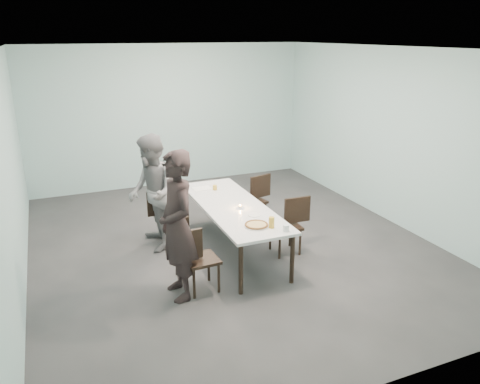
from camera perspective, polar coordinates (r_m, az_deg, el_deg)
name	(u,v)px	position (r m, az deg, el deg)	size (l,w,h in m)	color
ground	(231,244)	(7.53, -1.14, -6.34)	(7.00, 7.00, 0.00)	#333335
room_shell	(230,118)	(6.91, -1.25, 9.03)	(6.02, 7.02, 3.01)	#A2CBCC
table	(233,209)	(7.04, -0.91, -2.04)	(0.92, 2.61, 0.75)	white
chair_near_left	(195,256)	(6.06, -5.49, -7.76)	(0.62, 0.44, 0.87)	black
chair_far_left	(168,212)	(7.52, -8.80, -2.43)	(0.62, 0.43, 0.87)	black
chair_near_right	(290,221)	(7.13, 6.16, -3.55)	(0.62, 0.43, 0.87)	black
chair_far_right	(255,197)	(8.13, 1.89, -0.56)	(0.65, 0.51, 0.87)	black
diner_near	(177,226)	(5.80, -7.66, -4.15)	(0.70, 0.46, 1.91)	black
diner_far	(152,193)	(7.22, -10.68, -0.13)	(0.87, 0.68, 1.79)	slate
pizza	(256,225)	(6.27, 2.02, -4.03)	(0.34, 0.34, 0.04)	white
side_plate	(254,215)	(6.64, 1.76, -2.82)	(0.18, 0.18, 0.01)	white
beer_glass	(272,223)	(6.21, 3.87, -3.73)	(0.08, 0.08, 0.15)	gold
water_tumbler	(286,228)	(6.13, 5.62, -4.39)	(0.08, 0.08, 0.09)	silver
tealight	(240,207)	(6.89, 0.03, -1.84)	(0.06, 0.06, 0.05)	silver
amber_tumbler	(215,188)	(7.70, -3.09, 0.55)	(0.07, 0.07, 0.08)	gold
menu	(202,188)	(7.78, -4.67, 0.43)	(0.30, 0.22, 0.01)	silver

